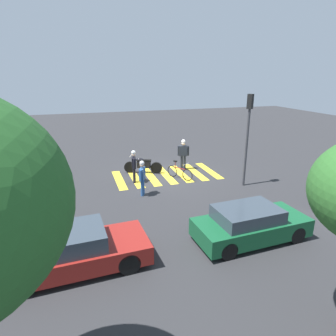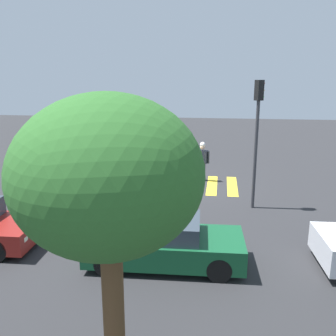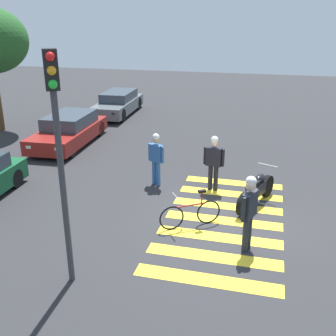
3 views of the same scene
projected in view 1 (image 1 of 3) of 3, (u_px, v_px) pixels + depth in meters
ground_plane at (166, 175)px, 16.81m from camera, size 60.00×60.00×0.00m
police_motorcycle at (143, 165)px, 17.04m from camera, size 2.12×1.05×1.05m
leaning_bicycle at (180, 172)px, 16.12m from camera, size 0.98×1.43×0.99m
officer_on_foot at (134, 164)px, 15.39m from camera, size 0.27×0.66×1.77m
officer_by_motorcycle at (183, 152)px, 17.47m from camera, size 0.66×0.36×1.86m
pedestrian_bystander at (142, 176)px, 13.74m from camera, size 0.39×0.59×1.73m
crosswalk_stripes at (166, 175)px, 16.81m from camera, size 5.85×3.13×0.01m
car_green_compact at (250, 224)px, 10.12m from camera, size 4.07×1.88×1.24m
car_maroon_wagon at (68, 251)px, 8.54m from camera, size 4.65×2.04×1.29m
traffic_light_pole at (248, 126)px, 14.34m from camera, size 0.36×0.33×4.66m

